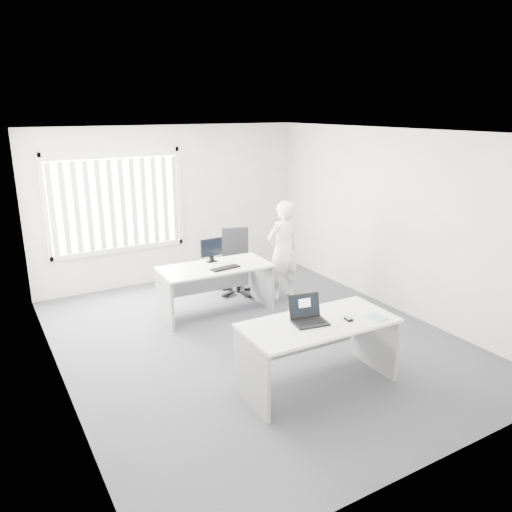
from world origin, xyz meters
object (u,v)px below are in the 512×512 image
office_chair (237,273)px  laptop (311,311)px  monitor (211,250)px  desk_far (215,279)px  desk_near (318,340)px  person (283,251)px

office_chair → laptop: bearing=-88.0°
monitor → desk_far: bearing=-105.4°
desk_near → monitor: monitor is taller
person → office_chair: bearing=-57.9°
office_chair → person: 0.95m
desk_far → monitor: size_ratio=4.54×
desk_near → office_chair: size_ratio=1.61×
desk_near → monitor: bearing=92.2°
monitor → person: bearing=-12.7°
desk_far → person: person is taller
desk_far → office_chair: office_chair is taller
desk_near → person: bearing=66.9°
desk_far → monitor: (0.05, 0.23, 0.40)m
laptop → monitor: (0.09, 2.73, 0.01)m
desk_far → monitor: bearing=79.5°
person → monitor: size_ratio=4.41×
desk_far → office_chair: bearing=44.2°
laptop → monitor: monitor is taller
person → monitor: (-1.19, 0.21, 0.13)m
desk_far → office_chair: (0.74, 0.67, -0.21)m
desk_far → person: bearing=3.0°
person → laptop: 2.83m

